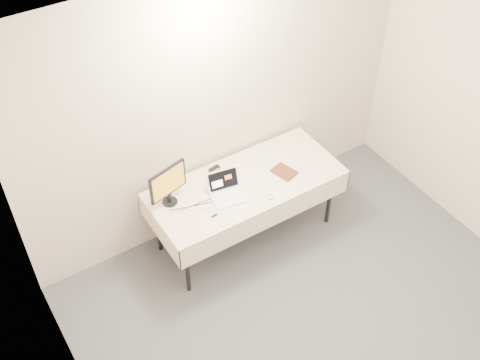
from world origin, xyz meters
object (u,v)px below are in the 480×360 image
monitor (168,183)px  book (279,168)px  table (246,187)px  laptop (226,190)px

monitor → book: 1.07m
book → table: bearing=145.5°
table → monitor: bearing=168.5°
table → monitor: (-0.73, 0.15, 0.30)m
table → book: book is taller
table → book: (0.30, -0.10, 0.17)m
table → book: size_ratio=8.34×
monitor → book: size_ratio=1.84×
laptop → book: bearing=2.6°
laptop → table: bearing=18.8°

